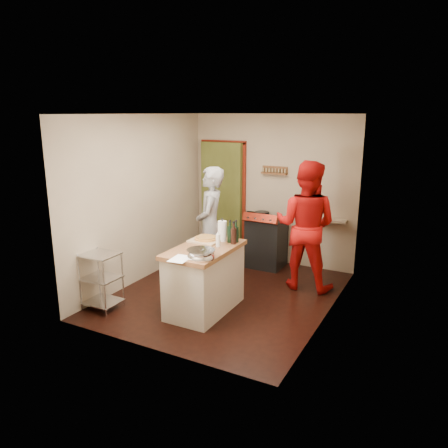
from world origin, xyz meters
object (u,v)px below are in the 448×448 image
(stove, at_px, (266,241))
(person_red, at_px, (305,226))
(wire_shelving, at_px, (101,278))
(island, at_px, (205,277))
(person_stripe, at_px, (210,226))

(stove, relative_size, person_red, 0.52)
(wire_shelving, relative_size, island, 0.62)
(island, distance_m, person_red, 1.77)
(wire_shelving, bearing_deg, person_stripe, 62.73)
(stove, xyz_separation_m, person_stripe, (-0.51, -1.05, 0.46))
(island, bearing_deg, stove, 88.51)
(stove, distance_m, island, 2.02)
(person_stripe, height_order, person_red, person_red)
(island, xyz_separation_m, person_stripe, (-0.46, 0.97, 0.44))
(person_red, bearing_deg, island, 56.06)
(wire_shelving, relative_size, person_stripe, 0.44)
(stove, height_order, person_stripe, person_stripe)
(island, height_order, person_red, person_red)
(wire_shelving, distance_m, island, 1.41)
(wire_shelving, bearing_deg, stove, 63.15)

